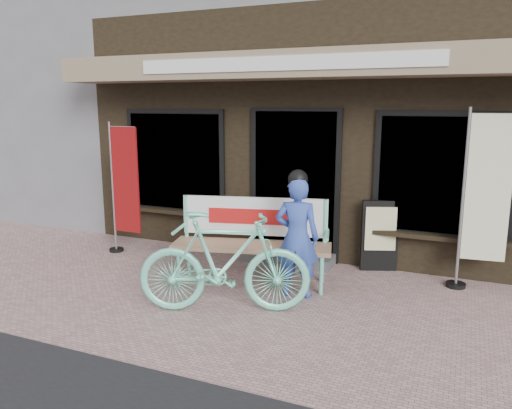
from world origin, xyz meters
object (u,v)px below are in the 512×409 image
at_px(person, 297,235).
at_px(nobori_red, 124,187).
at_px(bicycle, 224,262).
at_px(menu_stand, 380,235).
at_px(bench, 253,234).
at_px(nobori_cream, 483,198).

xyz_separation_m(person, nobori_red, (-2.95, 0.63, 0.28)).
xyz_separation_m(person, bicycle, (-0.58, -0.75, -0.18)).
relative_size(person, menu_stand, 1.55).
bearing_deg(nobori_red, bench, -9.94).
bearing_deg(menu_stand, nobori_red, 170.24).
bearing_deg(bench, nobori_red, 156.51).
xyz_separation_m(bench, person, (0.68, -0.25, 0.12)).
distance_m(person, menu_stand, 1.54).
height_order(person, bicycle, person).
bearing_deg(menu_stand, nobori_cream, -31.43).
distance_m(person, bicycle, 0.96).
xyz_separation_m(bicycle, nobori_cream, (2.55, 1.83, 0.58)).
relative_size(bicycle, menu_stand, 1.92).
xyz_separation_m(bench, nobori_cream, (2.65, 0.83, 0.51)).
distance_m(bench, bicycle, 1.00).
height_order(nobori_red, menu_stand, nobori_red).
bearing_deg(nobori_red, menu_stand, 10.16).
relative_size(nobori_cream, menu_stand, 2.27).
bearing_deg(bench, nobori_cream, 3.46).
bearing_deg(nobori_red, bicycle, -30.54).
bearing_deg(person, nobori_cream, 20.88).
xyz_separation_m(bench, menu_stand, (1.42, 1.07, -0.13)).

